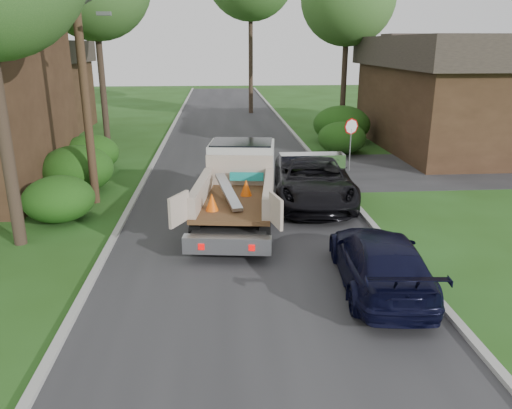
{
  "coord_description": "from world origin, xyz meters",
  "views": [
    {
      "loc": [
        -0.85,
        -13.29,
        5.68
      ],
      "look_at": [
        0.2,
        0.55,
        1.2
      ],
      "focal_mm": 35.0,
      "sensor_mm": 36.0,
      "label": 1
    }
  ],
  "objects_px": {
    "black_pickup": "(313,179)",
    "navy_suv": "(380,260)",
    "house_left_far": "(28,85)",
    "utility_pole": "(82,59)",
    "flatbed_truck": "(239,180)",
    "house_right": "(467,92)",
    "stop_sign": "(351,134)"
  },
  "relations": [
    {
      "from": "navy_suv",
      "to": "house_left_far",
      "type": "bearing_deg",
      "value": -51.29
    },
    {
      "from": "utility_pole",
      "to": "flatbed_truck",
      "type": "bearing_deg",
      "value": -20.73
    },
    {
      "from": "flatbed_truck",
      "to": "black_pickup",
      "type": "xyz_separation_m",
      "value": [
        2.83,
        1.52,
        -0.45
      ]
    },
    {
      "from": "stop_sign",
      "to": "navy_suv",
      "type": "distance_m",
      "value": 11.76
    },
    {
      "from": "black_pickup",
      "to": "navy_suv",
      "type": "distance_m",
      "value": 7.01
    },
    {
      "from": "black_pickup",
      "to": "house_right",
      "type": "bearing_deg",
      "value": 48.75
    },
    {
      "from": "stop_sign",
      "to": "navy_suv",
      "type": "relative_size",
      "value": 0.52
    },
    {
      "from": "utility_pole",
      "to": "black_pickup",
      "type": "height_order",
      "value": "utility_pole"
    },
    {
      "from": "house_left_far",
      "to": "navy_suv",
      "type": "bearing_deg",
      "value": -56.08
    },
    {
      "from": "stop_sign",
      "to": "house_left_far",
      "type": "relative_size",
      "value": 0.33
    },
    {
      "from": "stop_sign",
      "to": "flatbed_truck",
      "type": "xyz_separation_m",
      "value": [
        -5.38,
        -6.02,
        -0.47
      ]
    },
    {
      "from": "house_right",
      "to": "flatbed_truck",
      "type": "height_order",
      "value": "house_right"
    },
    {
      "from": "house_right",
      "to": "house_left_far",
      "type": "bearing_deg",
      "value": 163.2
    },
    {
      "from": "stop_sign",
      "to": "flatbed_truck",
      "type": "bearing_deg",
      "value": -131.79
    },
    {
      "from": "stop_sign",
      "to": "utility_pole",
      "type": "height_order",
      "value": "utility_pole"
    },
    {
      "from": "stop_sign",
      "to": "utility_pole",
      "type": "distance_m",
      "value": 11.91
    },
    {
      "from": "stop_sign",
      "to": "black_pickup",
      "type": "relative_size",
      "value": 0.4
    },
    {
      "from": "black_pickup",
      "to": "navy_suv",
      "type": "relative_size",
      "value": 1.28
    },
    {
      "from": "house_right",
      "to": "utility_pole",
      "type": "bearing_deg",
      "value": -153.99
    },
    {
      "from": "house_left_far",
      "to": "utility_pole",
      "type": "bearing_deg",
      "value": -64.77
    },
    {
      "from": "house_right",
      "to": "flatbed_truck",
      "type": "relative_size",
      "value": 1.96
    },
    {
      "from": "house_left_far",
      "to": "house_right",
      "type": "xyz_separation_m",
      "value": [
        26.5,
        -8.0,
        0.11
      ]
    },
    {
      "from": "flatbed_truck",
      "to": "stop_sign",
      "type": "bearing_deg",
      "value": 55.54
    },
    {
      "from": "house_left_far",
      "to": "flatbed_truck",
      "type": "xyz_separation_m",
      "value": [
        13.32,
        -19.02,
        -1.75
      ]
    },
    {
      "from": "utility_pole",
      "to": "flatbed_truck",
      "type": "distance_m",
      "value": 6.86
    },
    {
      "from": "flatbed_truck",
      "to": "black_pickup",
      "type": "bearing_deg",
      "value": 35.59
    },
    {
      "from": "house_left_far",
      "to": "black_pickup",
      "type": "distance_m",
      "value": 23.91
    },
    {
      "from": "house_left_far",
      "to": "flatbed_truck",
      "type": "bearing_deg",
      "value": -55.01
    },
    {
      "from": "house_left_far",
      "to": "navy_suv",
      "type": "distance_m",
      "value": 29.62
    },
    {
      "from": "house_left_far",
      "to": "flatbed_truck",
      "type": "height_order",
      "value": "house_left_far"
    },
    {
      "from": "house_right",
      "to": "navy_suv",
      "type": "distance_m",
      "value": 19.46
    },
    {
      "from": "stop_sign",
      "to": "navy_suv",
      "type": "xyz_separation_m",
      "value": [
        -2.22,
        -11.5,
        -1.08
      ]
    }
  ]
}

